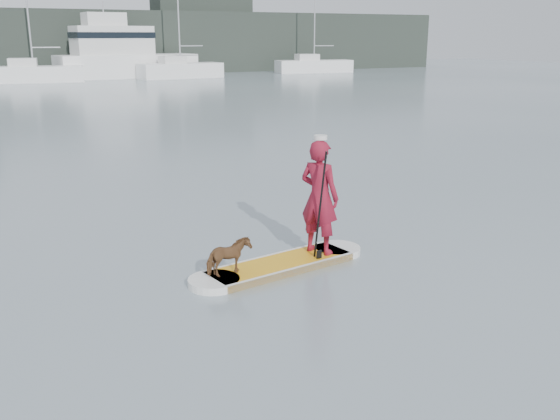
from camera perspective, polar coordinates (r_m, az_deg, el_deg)
name	(u,v)px	position (r m, az deg, el deg)	size (l,w,h in m)	color
ground	(268,220)	(12.94, -1.09, -0.91)	(140.00, 140.00, 0.00)	slate
paddleboard	(280,265)	(10.26, 0.00, -5.06)	(3.27, 1.21, 0.12)	orange
paddler	(319,197)	(10.43, 3.63, 1.19)	(0.71, 0.46, 1.94)	maroon
white_cap	(320,137)	(10.23, 3.72, 6.65)	(0.22, 0.22, 0.07)	silver
dog	(229,257)	(9.63, -4.72, -4.29)	(0.32, 0.69, 0.59)	brown
paddle	(320,219)	(10.20, 3.66, -0.86)	(0.10, 0.30, 2.00)	black
sailboat_d	(33,72)	(55.42, -21.65, 11.64)	(7.96, 3.51, 11.33)	white
sailboat_e	(180,69)	(57.54, -9.13, 12.59)	(7.62, 3.17, 10.75)	white
sailboat_f	(313,65)	(65.44, 3.07, 13.13)	(8.03, 3.33, 11.67)	white
motor_yacht_a	(121,54)	(59.23, -14.37, 13.66)	(12.67, 5.17, 7.39)	white
shore_mass	(23,43)	(64.43, -22.48, 13.93)	(90.00, 6.00, 6.00)	black
shore_building_east	(202,32)	(69.25, -7.11, 15.83)	(10.00, 4.00, 8.00)	black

